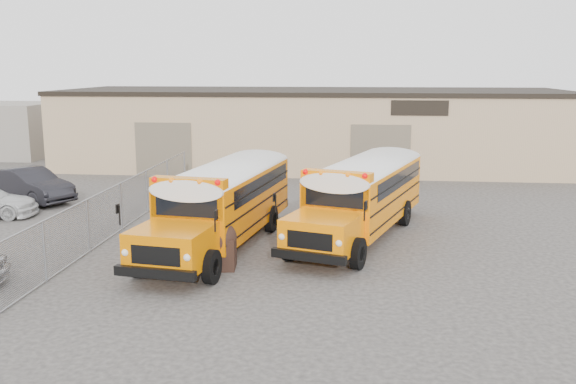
# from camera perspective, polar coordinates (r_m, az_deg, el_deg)

# --- Properties ---
(ground) EXTENTS (120.00, 120.00, 0.00)m
(ground) POSITION_cam_1_polar(r_m,az_deg,el_deg) (20.72, -1.70, -5.89)
(ground) COLOR #32302E
(ground) RESTS_ON ground
(warehouse) EXTENTS (30.20, 10.20, 4.67)m
(warehouse) POSITION_cam_1_polar(r_m,az_deg,el_deg) (39.88, 2.22, 5.80)
(warehouse) COLOR tan
(warehouse) RESTS_ON ground
(chainlink_fence) EXTENTS (0.07, 18.07, 1.81)m
(chainlink_fence) POSITION_cam_1_polar(r_m,az_deg,el_deg) (24.79, -14.62, -1.26)
(chainlink_fence) COLOR gray
(chainlink_fence) RESTS_ON ground
(school_bus_left) EXTENTS (3.77, 9.94, 2.84)m
(school_bus_left) POSITION_cam_1_polar(r_m,az_deg,el_deg) (27.56, -1.55, 1.89)
(school_bus_left) COLOR orange
(school_bus_left) RESTS_ON ground
(school_bus_right) EXTENTS (5.11, 9.87, 2.81)m
(school_bus_right) POSITION_cam_1_polar(r_m,az_deg,el_deg) (28.88, 10.04, 2.11)
(school_bus_right) COLOR orange
(school_bus_right) RESTS_ON ground
(tarp_bundle) EXTENTS (1.09, 1.09, 1.48)m
(tarp_bundle) POSITION_cam_1_polar(r_m,az_deg,el_deg) (19.61, -6.15, -4.62)
(tarp_bundle) COLOR black
(tarp_bundle) RESTS_ON ground
(car_dark) EXTENTS (4.91, 3.67, 1.55)m
(car_dark) POSITION_cam_1_polar(r_m,az_deg,el_deg) (31.31, -21.97, 0.58)
(car_dark) COLOR black
(car_dark) RESTS_ON ground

